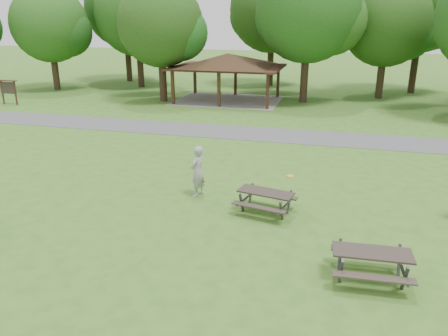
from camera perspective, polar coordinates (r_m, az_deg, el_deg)
ground at (r=13.20m, az=-8.84°, el=-10.52°), size 160.00×160.00×0.00m
asphalt_path at (r=25.74m, az=3.58°, el=4.54°), size 120.00×3.20×0.02m
pavilion at (r=35.72m, az=0.50°, el=13.65°), size 8.60×7.01×3.76m
notice_board at (r=38.11m, az=-26.37°, el=9.39°), size 1.60×0.30×1.88m
tree_row_b at (r=44.24m, az=-21.69°, el=16.81°), size 7.14×6.80×9.28m
tree_row_c at (r=43.69m, az=-11.12°, el=18.88°), size 8.19×7.80×10.67m
tree_row_d at (r=35.72m, az=-8.16°, el=17.82°), size 6.93×6.60×9.27m
tree_row_e at (r=35.57m, az=11.10°, el=19.29°), size 8.40×8.00×11.02m
tree_row_f at (r=39.10m, az=20.60°, el=17.05°), size 7.35×7.00×9.55m
tree_deep_a at (r=48.15m, az=-12.69°, el=19.48°), size 8.40×8.00×11.38m
tree_deep_b at (r=43.98m, az=6.45°, el=19.56°), size 8.40×8.00×11.13m
tree_deep_c at (r=42.93m, az=24.67°, el=18.80°), size 8.82×8.40×11.90m
picnic_table_middle at (r=15.17m, az=5.45°, el=-3.74°), size 2.18×1.89×0.82m
picnic_table_far at (r=12.02m, az=18.73°, el=-11.11°), size 2.07×1.70×0.86m
frisbee_in_flight at (r=15.78m, az=8.67°, el=-1.03°), size 0.28×0.28×0.02m
frisbee_thrower at (r=16.45m, az=-3.48°, el=-0.43°), size 0.62×0.81×1.97m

